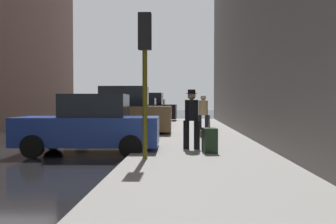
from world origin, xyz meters
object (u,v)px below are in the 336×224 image
(parked_bronze_suv, at_px, (121,114))
(rolling_suitcase, at_px, (210,140))
(parked_red_hatchback, at_px, (137,114))
(duffel_bag, at_px, (204,134))
(pedestrian_in_tan_coat, at_px, (203,113))
(parked_blue_sedan, at_px, (90,125))
(pedestrian_with_fedora, at_px, (192,116))
(parked_black_suv, at_px, (147,109))
(traffic_light, at_px, (145,53))
(parked_silver_sedan, at_px, (153,110))
(fire_hydrant, at_px, (163,124))

(parked_bronze_suv, bearing_deg, rolling_suitcase, -60.47)
(parked_red_hatchback, distance_m, duffel_bag, 8.43)
(pedestrian_in_tan_coat, relative_size, rolling_suitcase, 1.64)
(parked_blue_sedan, height_order, rolling_suitcase, parked_blue_sedan)
(pedestrian_with_fedora, distance_m, rolling_suitcase, 1.10)
(parked_black_suv, height_order, duffel_bag, parked_black_suv)
(parked_bronze_suv, distance_m, pedestrian_with_fedora, 6.29)
(parked_black_suv, distance_m, pedestrian_with_fedora, 17.52)
(traffic_light, distance_m, pedestrian_in_tan_coat, 7.21)
(pedestrian_in_tan_coat, bearing_deg, parked_red_hatchback, 119.31)
(parked_silver_sedan, bearing_deg, parked_bronze_suv, -90.00)
(parked_red_hatchback, relative_size, parked_silver_sedan, 1.00)
(traffic_light, bearing_deg, fire_hydrant, 90.33)
(parked_bronze_suv, relative_size, pedestrian_with_fedora, 2.61)
(parked_blue_sedan, xyz_separation_m, duffel_bag, (3.63, 3.82, -0.56))
(parked_red_hatchback, bearing_deg, parked_silver_sedan, 90.00)
(parked_blue_sedan, distance_m, pedestrian_in_tan_coat, 6.12)
(duffel_bag, bearing_deg, pedestrian_with_fedora, -98.79)
(traffic_light, relative_size, pedestrian_with_fedora, 2.03)
(parked_black_suv, relative_size, parked_silver_sedan, 1.11)
(rolling_suitcase, xyz_separation_m, duffel_bag, (0.09, 4.51, -0.20))
(parked_red_hatchback, xyz_separation_m, parked_silver_sedan, (0.00, 11.13, 0.00))
(parked_blue_sedan, bearing_deg, rolling_suitcase, -11.11)
(parked_blue_sedan, height_order, duffel_bag, parked_blue_sedan)
(parked_black_suv, distance_m, parked_silver_sedan, 5.24)
(parked_bronze_suv, height_order, traffic_light, traffic_light)
(pedestrian_in_tan_coat, xyz_separation_m, duffel_bag, (-0.02, -1.09, -0.81))
(parked_black_suv, relative_size, duffel_bag, 10.59)
(pedestrian_in_tan_coat, bearing_deg, duffel_bag, -90.84)
(fire_hydrant, relative_size, duffel_bag, 1.60)
(parked_bronze_suv, xyz_separation_m, duffel_bag, (3.63, -1.74, -0.74))
(fire_hydrant, relative_size, traffic_light, 0.20)
(pedestrian_with_fedora, relative_size, rolling_suitcase, 1.71)
(parked_red_hatchback, bearing_deg, fire_hydrant, -69.09)
(fire_hydrant, height_order, duffel_bag, fire_hydrant)
(parked_silver_sedan, relative_size, pedestrian_with_fedora, 2.37)
(rolling_suitcase, bearing_deg, parked_blue_sedan, 168.89)
(pedestrian_with_fedora, bearing_deg, fire_hydrant, 100.65)
(parked_red_hatchback, relative_size, rolling_suitcase, 4.05)
(parked_red_hatchback, bearing_deg, duffel_bag, -64.42)
(parked_blue_sedan, bearing_deg, pedestrian_in_tan_coat, 53.36)
(fire_hydrant, xyz_separation_m, rolling_suitcase, (1.74, -7.38, -0.01))
(parked_bronze_suv, height_order, fire_hydrant, parked_bronze_suv)
(fire_hydrant, relative_size, pedestrian_in_tan_coat, 0.41)
(pedestrian_in_tan_coat, bearing_deg, parked_silver_sedan, 101.69)
(pedestrian_in_tan_coat, height_order, duffel_bag, pedestrian_in_tan_coat)
(pedestrian_with_fedora, bearing_deg, traffic_light, -121.84)
(parked_black_suv, bearing_deg, parked_bronze_suv, -90.00)
(parked_blue_sedan, distance_m, pedestrian_with_fedora, 3.07)
(parked_bronze_suv, distance_m, parked_red_hatchback, 5.86)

